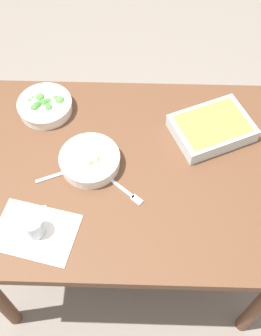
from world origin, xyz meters
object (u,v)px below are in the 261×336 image
object	(u,v)px
baking_dish	(212,128)
spoon_by_stew	(65,172)
drink_cup	(34,227)
spoon_by_broccoli	(55,106)
spoon_spare	(40,220)
fork_on_table	(126,192)
stew_bowl	(90,160)
broccoli_bowl	(45,105)

from	to	relation	value
baking_dish	spoon_by_stew	bearing A→B (deg)	-159.80
drink_cup	spoon_by_broccoli	world-z (taller)	drink_cup
spoon_spare	fork_on_table	distance (m)	0.32
stew_bowl	fork_on_table	distance (m)	0.18
broccoli_bowl	drink_cup	xyz separation A→B (m)	(0.04, -0.56, 0.01)
baking_dish	fork_on_table	distance (m)	0.44
spoon_by_stew	spoon_spare	xyz separation A→B (m)	(-0.06, -0.20, 0.00)
stew_bowl	fork_on_table	bearing A→B (deg)	-39.84
spoon_spare	baking_dish	bearing A→B (deg)	33.10
broccoli_bowl	drink_cup	world-z (taller)	drink_cup
broccoli_bowl	baking_dish	world-z (taller)	broccoli_bowl
drink_cup	spoon_spare	size ratio (longest dim) A/B	0.48
spoon_by_broccoli	spoon_spare	size ratio (longest dim) A/B	0.90
broccoli_bowl	fork_on_table	world-z (taller)	broccoli_bowl
baking_dish	spoon_by_stew	size ratio (longest dim) A/B	2.16
baking_dish	spoon_by_stew	xyz separation A→B (m)	(-0.57, -0.21, -0.03)
baking_dish	drink_cup	world-z (taller)	drink_cup
broccoli_bowl	spoon_spare	size ratio (longest dim) A/B	1.29
spoon_by_stew	stew_bowl	bearing A→B (deg)	23.09
stew_bowl	spoon_spare	distance (m)	0.29
broccoli_bowl	fork_on_table	xyz separation A→B (m)	(0.35, -0.39, -0.03)
baking_dish	spoon_by_broccoli	world-z (taller)	baking_dish
baking_dish	fork_on_table	size ratio (longest dim) A/B	2.47
drink_cup	fork_on_table	size ratio (longest dim) A/B	0.58
baking_dish	spoon_spare	bearing A→B (deg)	-146.90
baking_dish	spoon_by_broccoli	bearing A→B (deg)	169.02
stew_bowl	spoon_by_broccoli	distance (m)	0.34
stew_bowl	fork_on_table	xyz separation A→B (m)	(0.14, -0.12, -0.03)
spoon_spare	fork_on_table	bearing A→B (deg)	22.94
broccoli_bowl	baking_dish	xyz separation A→B (m)	(0.68, -0.10, 0.00)
broccoli_bowl	fork_on_table	bearing A→B (deg)	-48.00
spoon_by_broccoli	broccoli_bowl	bearing A→B (deg)	-147.85
drink_cup	spoon_spare	world-z (taller)	drink_cup
drink_cup	spoon_by_stew	distance (m)	0.26
drink_cup	fork_on_table	world-z (taller)	drink_cup
fork_on_table	stew_bowl	bearing A→B (deg)	140.16
broccoli_bowl	spoon_spare	xyz separation A→B (m)	(0.05, -0.51, -0.03)
spoon_by_stew	spoon_spare	distance (m)	0.21
spoon_by_broccoli	fork_on_table	xyz separation A→B (m)	(0.31, -0.41, -0.00)
spoon_by_stew	broccoli_bowl	bearing A→B (deg)	110.23
broccoli_bowl	baking_dish	distance (m)	0.69
baking_dish	drink_cup	xyz separation A→B (m)	(-0.64, -0.45, 0.00)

